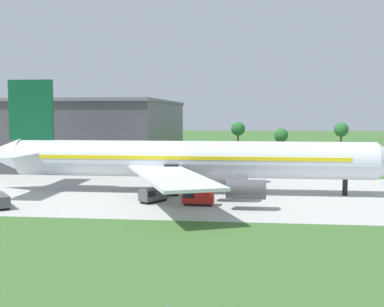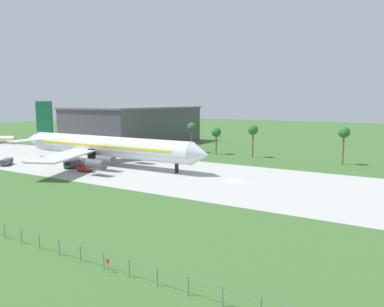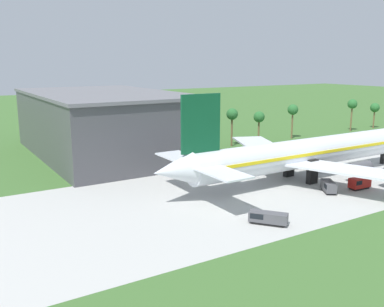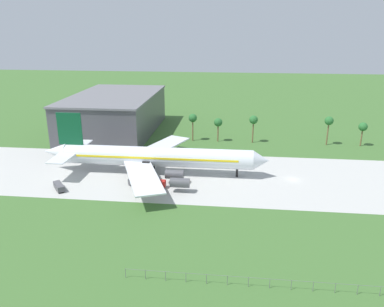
% 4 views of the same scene
% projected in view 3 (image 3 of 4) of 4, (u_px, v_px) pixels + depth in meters
% --- Properties ---
extents(jet_airliner, '(76.34, 58.75, 20.21)m').
position_uv_depth(jet_airliner, '(307.00, 153.00, 95.61)').
color(jet_airliner, silver).
rests_on(jet_airliner, ground_plane).
extents(baggage_tug, '(4.89, 2.25, 2.42)m').
position_uv_depth(baggage_tug, '(359.00, 183.00, 88.69)').
color(baggage_tug, black).
rests_on(baggage_tug, ground_plane).
extents(fuel_truck, '(5.45, 6.13, 2.02)m').
position_uv_depth(fuel_truck, '(267.00, 218.00, 69.55)').
color(fuel_truck, black).
rests_on(fuel_truck, ground_plane).
extents(catering_van, '(4.37, 5.25, 2.27)m').
position_uv_depth(catering_van, '(329.00, 187.00, 86.39)').
color(catering_van, black).
rests_on(catering_van, ground_plane).
extents(terminal_building, '(36.72, 61.20, 17.62)m').
position_uv_depth(terminal_building, '(104.00, 123.00, 122.09)').
color(terminal_building, '#47474C').
rests_on(terminal_building, ground_plane).
extents(palm_tree_row, '(87.89, 3.60, 12.20)m').
position_uv_depth(palm_tree_row, '(324.00, 109.00, 153.66)').
color(palm_tree_row, brown).
rests_on(palm_tree_row, ground_plane).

